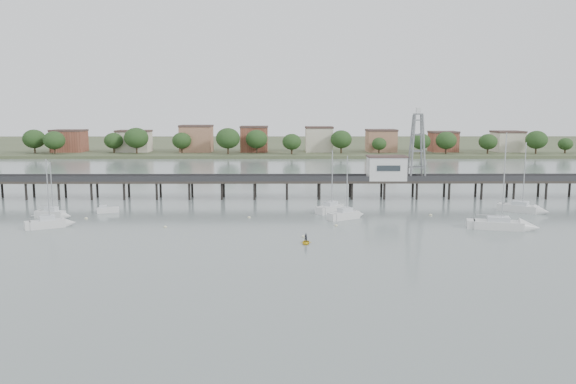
# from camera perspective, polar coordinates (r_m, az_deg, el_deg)

# --- Properties ---
(ground_plane) EXTENTS (500.00, 500.00, 0.00)m
(ground_plane) POSITION_cam_1_polar(r_m,az_deg,el_deg) (63.39, -3.00, -9.08)
(ground_plane) COLOR slate
(ground_plane) RESTS_ON ground
(pier) EXTENTS (150.00, 5.00, 5.50)m
(pier) POSITION_cam_1_polar(r_m,az_deg,el_deg) (121.42, -1.75, 1.13)
(pier) COLOR #2D2823
(pier) RESTS_ON ground
(pier_building) EXTENTS (8.40, 5.40, 5.30)m
(pier_building) POSITION_cam_1_polar(r_m,az_deg,el_deg) (123.07, 9.97, 2.45)
(pier_building) COLOR silver
(pier_building) RESTS_ON ground
(lattice_tower) EXTENTS (3.20, 3.20, 15.50)m
(lattice_tower) POSITION_cam_1_polar(r_m,az_deg,el_deg) (124.05, 12.98, 4.46)
(lattice_tower) COLOR slate
(lattice_tower) RESTS_ON ground
(sailboat_c) EXTENTS (6.94, 5.55, 11.66)m
(sailboat_c) POSITION_cam_1_polar(r_m,az_deg,el_deg) (99.76, 6.25, -2.32)
(sailboat_c) COLOR silver
(sailboat_c) RESTS_ON ground
(sailboat_d) EXTENTS (10.49, 5.33, 16.46)m
(sailboat_d) POSITION_cam_1_polar(r_m,az_deg,el_deg) (96.85, 21.64, -3.19)
(sailboat_d) COLOR silver
(sailboat_d) RESTS_ON ground
(sailboat_e) EXTENTS (8.15, 6.98, 13.81)m
(sailboat_e) POSITION_cam_1_polar(r_m,az_deg,el_deg) (113.95, 23.15, -1.62)
(sailboat_e) COLOR silver
(sailboat_e) RESTS_ON ground
(sailboat_a) EXTENTS (7.17, 5.28, 11.80)m
(sailboat_a) POSITION_cam_1_polar(r_m,az_deg,el_deg) (99.41, -22.67, -2.95)
(sailboat_a) COLOR silver
(sailboat_a) RESTS_ON ground
(sailboat_b) EXTENTS (6.34, 2.88, 10.32)m
(sailboat_b) POSITION_cam_1_polar(r_m,az_deg,el_deg) (107.49, -22.53, -2.13)
(sailboat_b) COLOR silver
(sailboat_b) RESTS_ON ground
(sailboat_f) EXTENTS (6.55, 6.78, 12.16)m
(sailboat_f) POSITION_cam_1_polar(r_m,az_deg,el_deg) (106.36, 4.71, -1.63)
(sailboat_f) COLOR silver
(sailboat_f) RESTS_ON ground
(white_tender) EXTENTS (4.26, 2.71, 1.54)m
(white_tender) POSITION_cam_1_polar(r_m,az_deg,el_deg) (110.25, -17.87, -1.75)
(white_tender) COLOR silver
(white_tender) RESTS_ON ground
(yellow_dinghy) EXTENTS (1.69, 0.60, 2.33)m
(yellow_dinghy) POSITION_cam_1_polar(r_m,az_deg,el_deg) (80.80, 1.82, -5.26)
(yellow_dinghy) COLOR yellow
(yellow_dinghy) RESTS_ON ground
(dinghy_occupant) EXTENTS (0.63, 1.31, 0.30)m
(dinghy_occupant) POSITION_cam_1_polar(r_m,az_deg,el_deg) (80.80, 1.82, -5.26)
(dinghy_occupant) COLOR black
(dinghy_occupant) RESTS_ON ground
(mooring_buoys) EXTENTS (82.50, 17.96, 0.39)m
(mooring_buoys) POSITION_cam_1_polar(r_m,az_deg,el_deg) (93.78, 1.76, -3.31)
(mooring_buoys) COLOR beige
(mooring_buoys) RESTS_ON ground
(far_shore) EXTENTS (500.00, 170.00, 10.40)m
(far_shore) POSITION_cam_1_polar(r_m,az_deg,el_deg) (300.56, -0.89, 4.85)
(far_shore) COLOR #475133
(far_shore) RESTS_ON ground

